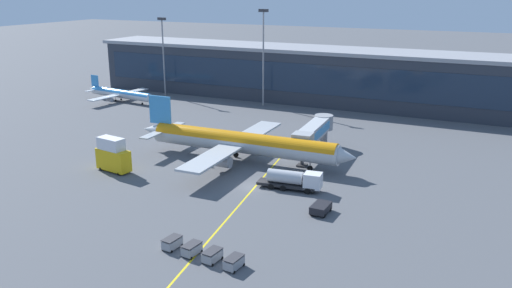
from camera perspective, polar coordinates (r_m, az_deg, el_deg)
name	(u,v)px	position (r m, az deg, el deg)	size (l,w,h in m)	color
ground_plane	(252,187)	(89.76, -0.40, -4.62)	(700.00, 700.00, 0.00)	#515459
apron_lead_in_line	(258,183)	(91.38, 0.24, -4.22)	(0.30, 80.00, 0.01)	yellow
terminal_building	(365,78)	(152.12, 11.63, 6.93)	(169.90, 18.01, 15.49)	#2D333D
main_airliner	(241,142)	(101.62, -1.61, 0.18)	(45.13, 35.83, 11.27)	#B2B7BC
jet_bridge	(315,131)	(106.34, 6.32, 1.39)	(4.81, 18.77, 6.46)	#B2B7BC
fuel_tanker	(294,180)	(88.19, 4.08, -3.85)	(11.00, 3.63, 3.25)	#232326
pushback_tug	(321,208)	(80.15, 6.99, -6.79)	(2.41, 3.87, 1.40)	black
catering_lift	(113,155)	(99.68, -15.13, -1.16)	(7.10, 3.50, 6.30)	yellow
baggage_cart_0	(172,243)	(70.35, -9.00, -10.43)	(1.87, 2.80, 1.48)	gray
baggage_cart_1	(192,249)	(68.50, -6.92, -11.12)	(1.87, 2.80, 1.48)	gray
baggage_cart_2	(212,255)	(66.76, -4.72, -11.84)	(1.87, 2.80, 1.48)	gray
baggage_cart_3	(234,262)	(65.12, -2.39, -12.58)	(1.87, 2.80, 1.48)	gray
commuter_jet_far	(121,94)	(160.62, -14.31, 5.26)	(27.26, 21.76, 6.77)	silver
apron_light_mast_0	(163,51)	(165.09, -9.93, 9.86)	(2.80, 0.50, 23.50)	gray
apron_light_mast_1	(263,51)	(148.29, 0.79, 9.96)	(2.80, 0.50, 26.53)	gray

